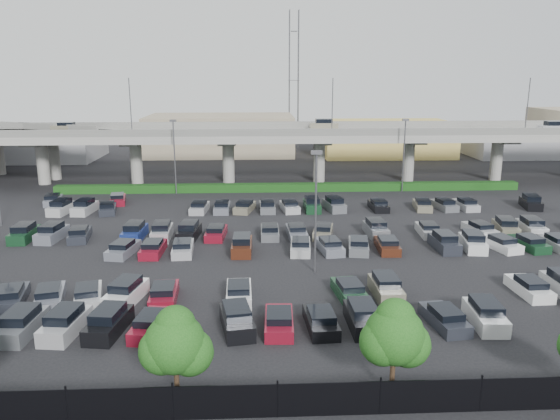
# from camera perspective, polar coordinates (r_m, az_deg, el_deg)

# --- Properties ---
(ground) EXTENTS (280.00, 280.00, 0.00)m
(ground) POSITION_cam_1_polar(r_m,az_deg,el_deg) (54.04, 2.72, -3.51)
(ground) COLOR black
(overpass) EXTENTS (150.00, 13.00, 15.80)m
(overpass) POSITION_cam_1_polar(r_m,az_deg,el_deg) (83.97, 0.61, 7.64)
(overpass) COLOR gray
(overpass) RESTS_ON ground
(hedge) EXTENTS (66.00, 1.60, 1.10)m
(hedge) POSITION_cam_1_polar(r_m,az_deg,el_deg) (78.06, 1.02, 2.38)
(hedge) COLOR #163D11
(hedge) RESTS_ON ground
(fence) EXTENTS (70.00, 0.10, 2.00)m
(fence) POSITION_cam_1_polar(r_m,az_deg,el_deg) (28.32, 8.20, -18.90)
(fence) COLOR black
(fence) RESTS_ON ground
(tree_row) EXTENTS (65.07, 3.66, 5.94)m
(tree_row) POSITION_cam_1_polar(r_m,az_deg,el_deg) (28.42, 9.36, -12.75)
(tree_row) COLOR #332316
(tree_row) RESTS_ON ground
(parked_cars) EXTENTS (63.22, 41.67, 1.67)m
(parked_cars) POSITION_cam_1_polar(r_m,az_deg,el_deg) (50.19, 1.55, -4.14)
(parked_cars) COLOR slate
(parked_cars) RESTS_ON ground
(light_poles) EXTENTS (66.90, 48.38, 10.30)m
(light_poles) POSITION_cam_1_polar(r_m,az_deg,el_deg) (54.25, -1.75, 3.36)
(light_poles) COLOR #505055
(light_poles) RESTS_ON ground
(distant_buildings) EXTENTS (138.00, 24.00, 9.00)m
(distant_buildings) POSITION_cam_1_polar(r_m,az_deg,el_deg) (115.13, 6.05, 7.66)
(distant_buildings) COLOR gray
(distant_buildings) RESTS_ON ground
(comm_tower) EXTENTS (2.40, 2.40, 30.00)m
(comm_tower) POSITION_cam_1_polar(r_m,az_deg,el_deg) (125.64, 1.45, 13.67)
(comm_tower) COLOR #505055
(comm_tower) RESTS_ON ground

